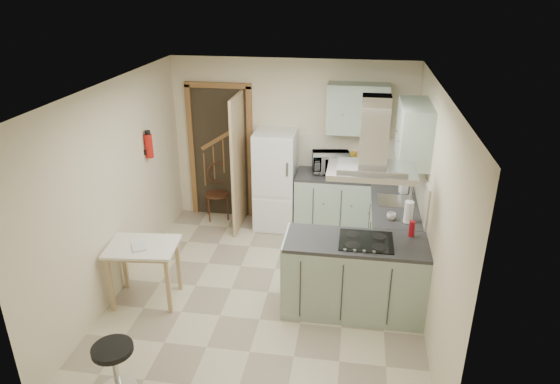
% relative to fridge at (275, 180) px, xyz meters
% --- Properties ---
extents(floor, '(4.20, 4.20, 0.00)m').
position_rel_fridge_xyz_m(floor, '(0.20, -1.80, -0.75)').
color(floor, beige).
rests_on(floor, ground).
extents(ceiling, '(4.20, 4.20, 0.00)m').
position_rel_fridge_xyz_m(ceiling, '(0.20, -1.80, 1.75)').
color(ceiling, silver).
rests_on(ceiling, back_wall).
extents(back_wall, '(3.60, 0.00, 3.60)m').
position_rel_fridge_xyz_m(back_wall, '(0.20, 0.30, 0.50)').
color(back_wall, beige).
rests_on(back_wall, floor).
extents(left_wall, '(0.00, 4.20, 4.20)m').
position_rel_fridge_xyz_m(left_wall, '(-1.60, -1.80, 0.50)').
color(left_wall, beige).
rests_on(left_wall, floor).
extents(right_wall, '(0.00, 4.20, 4.20)m').
position_rel_fridge_xyz_m(right_wall, '(2.00, -1.80, 0.50)').
color(right_wall, beige).
rests_on(right_wall, floor).
extents(doorway, '(1.10, 0.12, 2.10)m').
position_rel_fridge_xyz_m(doorway, '(-0.90, 0.27, 0.30)').
color(doorway, brown).
rests_on(doorway, floor).
extents(fridge, '(0.60, 0.60, 1.50)m').
position_rel_fridge_xyz_m(fridge, '(0.00, 0.00, 0.00)').
color(fridge, white).
rests_on(fridge, floor).
extents(counter_back, '(1.08, 0.60, 0.90)m').
position_rel_fridge_xyz_m(counter_back, '(0.86, 0.00, -0.30)').
color(counter_back, '#9EB2A0').
rests_on(counter_back, floor).
extents(counter_right, '(0.60, 1.95, 0.90)m').
position_rel_fridge_xyz_m(counter_right, '(1.70, -0.68, -0.30)').
color(counter_right, '#9EB2A0').
rests_on(counter_right, floor).
extents(splashback, '(1.68, 0.02, 0.50)m').
position_rel_fridge_xyz_m(splashback, '(1.16, 0.29, 0.40)').
color(splashback, beige).
rests_on(splashback, counter_back).
extents(wall_cabinet_back, '(0.85, 0.35, 0.70)m').
position_rel_fridge_xyz_m(wall_cabinet_back, '(1.15, 0.12, 1.10)').
color(wall_cabinet_back, '#9EB2A0').
rests_on(wall_cabinet_back, back_wall).
extents(wall_cabinet_right, '(0.35, 0.90, 0.70)m').
position_rel_fridge_xyz_m(wall_cabinet_right, '(1.82, -0.95, 1.10)').
color(wall_cabinet_right, '#9EB2A0').
rests_on(wall_cabinet_right, right_wall).
extents(peninsula, '(1.55, 0.65, 0.90)m').
position_rel_fridge_xyz_m(peninsula, '(1.22, -1.98, -0.30)').
color(peninsula, '#9EB2A0').
rests_on(peninsula, floor).
extents(hob, '(0.58, 0.50, 0.01)m').
position_rel_fridge_xyz_m(hob, '(1.32, -1.98, 0.16)').
color(hob, black).
rests_on(hob, peninsula).
extents(extractor_hood, '(0.90, 0.55, 0.10)m').
position_rel_fridge_xyz_m(extractor_hood, '(1.32, -1.98, 0.97)').
color(extractor_hood, silver).
rests_on(extractor_hood, ceiling).
extents(sink, '(0.45, 0.40, 0.01)m').
position_rel_fridge_xyz_m(sink, '(1.70, -0.85, 0.16)').
color(sink, silver).
rests_on(sink, counter_right).
extents(fire_extinguisher, '(0.10, 0.10, 0.32)m').
position_rel_fridge_xyz_m(fire_extinguisher, '(-1.54, -0.90, 0.75)').
color(fire_extinguisher, '#B2140F').
rests_on(fire_extinguisher, left_wall).
extents(drop_leaf_table, '(0.84, 0.66, 0.74)m').
position_rel_fridge_xyz_m(drop_leaf_table, '(-1.19, -2.16, -0.38)').
color(drop_leaf_table, tan).
rests_on(drop_leaf_table, floor).
extents(bentwood_chair, '(0.47, 0.47, 0.81)m').
position_rel_fridge_xyz_m(bentwood_chair, '(-0.96, 0.13, -0.35)').
color(bentwood_chair, '#462417').
rests_on(bentwood_chair, floor).
extents(stool, '(0.45, 0.45, 0.50)m').
position_rel_fridge_xyz_m(stool, '(-0.90, -3.56, -0.50)').
color(stool, black).
rests_on(stool, floor).
extents(microwave, '(0.58, 0.44, 0.30)m').
position_rel_fridge_xyz_m(microwave, '(0.81, 0.07, 0.30)').
color(microwave, black).
rests_on(microwave, counter_back).
extents(kettle, '(0.18, 0.18, 0.20)m').
position_rel_fridge_xyz_m(kettle, '(1.21, 0.07, 0.25)').
color(kettle, white).
rests_on(kettle, counter_back).
extents(cereal_box, '(0.13, 0.20, 0.28)m').
position_rel_fridge_xyz_m(cereal_box, '(1.12, 0.19, 0.29)').
color(cereal_box, gold).
rests_on(cereal_box, counter_back).
extents(soap_bottle, '(0.12, 0.12, 0.21)m').
position_rel_fridge_xyz_m(soap_bottle, '(1.82, -0.56, 0.26)').
color(soap_bottle, '#ABAAB6').
rests_on(soap_bottle, counter_right).
extents(paper_towel, '(0.12, 0.12, 0.27)m').
position_rel_fridge_xyz_m(paper_towel, '(1.81, -1.42, 0.29)').
color(paper_towel, white).
rests_on(paper_towel, counter_right).
extents(cup, '(0.12, 0.12, 0.08)m').
position_rel_fridge_xyz_m(cup, '(1.62, -1.39, 0.19)').
color(cup, white).
rests_on(cup, counter_right).
extents(red_bottle, '(0.08, 0.08, 0.18)m').
position_rel_fridge_xyz_m(red_bottle, '(1.82, -1.77, 0.24)').
color(red_bottle, '#A10D17').
rests_on(red_bottle, peninsula).
extents(book, '(0.24, 0.26, 0.09)m').
position_rel_fridge_xyz_m(book, '(-1.27, -2.25, 0.03)').
color(book, '#A64B37').
rests_on(book, drop_leaf_table).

